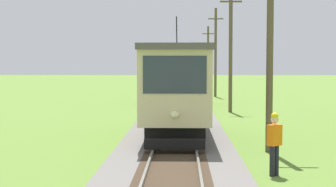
% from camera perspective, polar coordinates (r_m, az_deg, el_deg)
% --- Properties ---
extents(red_tram, '(2.60, 8.54, 4.79)m').
position_cam_1_polar(red_tram, '(21.14, 0.91, 0.76)').
color(red_tram, beige).
rests_on(red_tram, rail_right).
extents(freight_car, '(2.40, 5.20, 2.31)m').
position_cam_1_polar(freight_car, '(39.70, 1.23, 1.07)').
color(freight_car, '#93471E').
rests_on(freight_car, rail_right).
extents(utility_pole_near_tram, '(1.40, 0.26, 7.65)m').
position_cam_1_polar(utility_pole_near_tram, '(18.64, 11.11, 5.66)').
color(utility_pole_near_tram, brown).
rests_on(utility_pole_near_tram, ground).
extents(utility_pole_mid, '(1.40, 0.33, 8.00)m').
position_cam_1_polar(utility_pole_mid, '(33.46, 6.87, 4.96)').
color(utility_pole_mid, brown).
rests_on(utility_pole_mid, ground).
extents(utility_pole_far, '(1.40, 0.40, 8.20)m').
position_cam_1_polar(utility_pole_far, '(48.49, 5.23, 4.60)').
color(utility_pole_far, brown).
rests_on(utility_pole_far, ground).
extents(utility_pole_distant, '(1.40, 0.50, 7.53)m').
position_cam_1_polar(utility_pole_distant, '(62.55, 4.41, 4.02)').
color(utility_pole_distant, brown).
rests_on(utility_pole_distant, ground).
extents(track_worker, '(0.45, 0.42, 1.78)m').
position_cam_1_polar(track_worker, '(14.84, 11.59, -5.12)').
color(track_worker, black).
rests_on(track_worker, ground).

